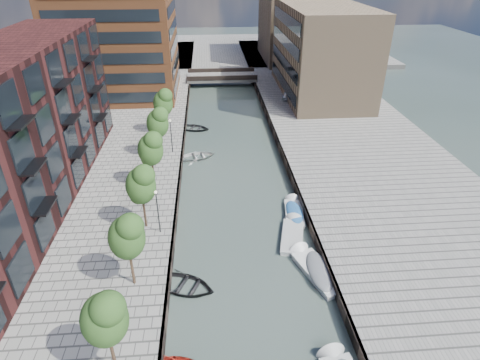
{
  "coord_description": "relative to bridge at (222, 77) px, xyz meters",
  "views": [
    {
      "loc": [
        -2.57,
        -4.21,
        21.85
      ],
      "look_at": [
        0.0,
        28.1,
        3.5
      ],
      "focal_mm": 30.0,
      "sensor_mm": 36.0,
      "label": 1
    }
  ],
  "objects": [
    {
      "name": "water",
      "position": [
        0.0,
        -32.0,
        -1.39
      ],
      "size": [
        300.0,
        300.0,
        0.0
      ],
      "primitive_type": "plane",
      "color": "#38473F",
      "rests_on": "ground"
    },
    {
      "name": "quay_right",
      "position": [
        16.0,
        -32.0,
        -0.89
      ],
      "size": [
        20.0,
        140.0,
        1.0
      ],
      "primitive_type": "cube",
      "color": "gray",
      "rests_on": "ground"
    },
    {
      "name": "quay_wall_left",
      "position": [
        -6.1,
        -32.0,
        -0.89
      ],
      "size": [
        0.25,
        140.0,
        1.0
      ],
      "primitive_type": "cube",
      "color": "#332823",
      "rests_on": "ground"
    },
    {
      "name": "quay_wall_right",
      "position": [
        6.1,
        -32.0,
        -0.89
      ],
      "size": [
        0.25,
        140.0,
        1.0
      ],
      "primitive_type": "cube",
      "color": "#332823",
      "rests_on": "ground"
    },
    {
      "name": "far_closure",
      "position": [
        0.0,
        28.0,
        -0.89
      ],
      "size": [
        80.0,
        40.0,
        1.0
      ],
      "primitive_type": "cube",
      "color": "gray",
      "rests_on": "ground"
    },
    {
      "name": "apartment_block",
      "position": [
        -20.0,
        -42.0,
        6.61
      ],
      "size": [
        8.0,
        38.0,
        14.0
      ],
      "primitive_type": "cube",
      "color": "black",
      "rests_on": "quay_left"
    },
    {
      "name": "tan_block_near",
      "position": [
        16.0,
        -10.0,
        6.61
      ],
      "size": [
        12.0,
        25.0,
        14.0
      ],
      "primitive_type": "cube",
      "color": "#8F7457",
      "rests_on": "quay_right"
    },
    {
      "name": "tan_block_far",
      "position": [
        16.0,
        16.0,
        7.61
      ],
      "size": [
        12.0,
        20.0,
        16.0
      ],
      "primitive_type": "cube",
      "color": "#8F7457",
      "rests_on": "quay_right"
    },
    {
      "name": "bridge",
      "position": [
        0.0,
        0.0,
        0.0
      ],
      "size": [
        13.0,
        6.0,
        1.3
      ],
      "color": "gray",
      "rests_on": "ground"
    },
    {
      "name": "tree_1",
      "position": [
        -8.5,
        -61.0,
        3.92
      ],
      "size": [
        2.5,
        2.5,
        5.95
      ],
      "color": "#382619",
      "rests_on": "quay_left"
    },
    {
      "name": "tree_2",
      "position": [
        -8.5,
        -54.0,
        3.92
      ],
      "size": [
        2.5,
        2.5,
        5.95
      ],
      "color": "#382619",
      "rests_on": "quay_left"
    },
    {
      "name": "tree_3",
      "position": [
        -8.5,
        -47.0,
        3.92
      ],
      "size": [
        2.5,
        2.5,
        5.95
      ],
      "color": "#382619",
      "rests_on": "quay_left"
    },
    {
      "name": "tree_4",
      "position": [
        -8.5,
        -40.0,
        3.92
      ],
      "size": [
        2.5,
        2.5,
        5.95
      ],
      "color": "#382619",
      "rests_on": "quay_left"
    },
    {
      "name": "tree_5",
      "position": [
        -8.5,
        -33.0,
        3.92
      ],
      "size": [
        2.5,
        2.5,
        5.95
      ],
      "color": "#382619",
      "rests_on": "quay_left"
    },
    {
      "name": "tree_6",
      "position": [
        -8.5,
        -26.0,
        3.92
      ],
      "size": [
        2.5,
        2.5,
        5.95
      ],
      "color": "#382619",
      "rests_on": "quay_left"
    },
    {
      "name": "lamp_1",
      "position": [
        -7.2,
        -48.0,
        2.12
      ],
      "size": [
        0.24,
        0.24,
        4.12
      ],
      "color": "black",
      "rests_on": "quay_left"
    },
    {
      "name": "lamp_2",
      "position": [
        -7.2,
        -32.0,
        2.12
      ],
      "size": [
        0.24,
        0.24,
        4.12
      ],
      "color": "black",
      "rests_on": "quay_left"
    },
    {
      "name": "sloop_1",
      "position": [
        -4.93,
        -53.83,
        -1.39
      ],
      "size": [
        5.72,
        5.03,
        0.98
      ],
      "primitive_type": "imported",
      "rotation": [
        0.0,
        0.0,
        1.16
      ],
      "color": "black",
      "rests_on": "ground"
    },
    {
      "name": "sloop_3",
      "position": [
        -4.26,
        -31.9,
        -1.39
      ],
      "size": [
        5.22,
        4.37,
        0.93
      ],
      "primitive_type": "imported",
      "rotation": [
        0.0,
        0.0,
        1.86
      ],
      "color": "silver",
      "rests_on": "ground"
    },
    {
      "name": "sloop_4",
      "position": [
        -4.89,
        -22.66,
        -1.39
      ],
      "size": [
        5.43,
        4.66,
        0.95
      ],
      "primitive_type": "imported",
      "rotation": [
        0.0,
        0.0,
        1.21
      ],
      "color": "#242527",
      "rests_on": "ground"
    },
    {
      "name": "motorboat_2",
      "position": [
        4.38,
        -47.97,
        -1.29
      ],
      "size": [
        2.94,
        5.45,
        1.73
      ],
      "color": "beige",
      "rests_on": "ground"
    },
    {
      "name": "motorboat_3",
      "position": [
        5.15,
        -44.61,
        -1.2
      ],
      "size": [
        2.2,
        4.94,
        1.59
      ],
      "color": "white",
      "rests_on": "ground"
    },
    {
      "name": "motorboat_4",
      "position": [
        5.22,
        -52.76,
        -1.16
      ],
      "size": [
        3.68,
        5.96,
        1.88
      ],
      "color": "white",
      "rests_on": "ground"
    },
    {
      "name": "car",
      "position": [
        10.27,
        -12.9,
        0.21
      ],
      "size": [
        2.46,
        3.82,
        1.21
      ],
      "primitive_type": "imported",
      "rotation": [
        0.0,
        0.0,
        -0.32
      ],
      "color": "silver",
      "rests_on": "quay_right"
    }
  ]
}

